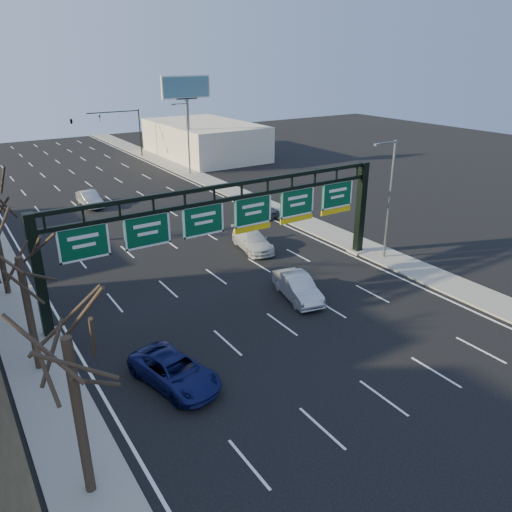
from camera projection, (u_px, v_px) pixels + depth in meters
ground at (303, 339)px, 27.62m from camera, size 160.00×160.00×0.00m
sidewalk_right at (281, 212)px, 49.57m from camera, size 3.00×120.00×0.12m
lane_markings at (160, 236)px, 43.15m from camera, size 21.60×120.00×0.01m
sign_gantry at (231, 222)px, 32.16m from camera, size 24.60×1.20×7.20m
building_right_distant at (204, 140)px, 75.57m from camera, size 12.00×20.00×5.00m
tree_near at (61, 309)px, 15.23m from camera, size 3.60×3.60×8.86m
tree_gantry at (14, 236)px, 22.36m from camera, size 3.60×3.60×8.48m
streetlight_near at (389, 194)px, 36.63m from camera, size 2.15×0.22×9.00m
streetlight_far at (187, 135)px, 63.04m from camera, size 2.15×0.22×9.00m
billboard_right at (187, 98)px, 66.67m from camera, size 7.00×0.50×12.00m
traffic_signal_mast at (98, 122)px, 71.11m from camera, size 10.16×0.54×7.00m
car_blue_suv at (175, 371)px, 23.68m from camera, size 3.49×5.51×1.42m
car_silver_sedan at (298, 287)px, 31.99m from camera, size 2.61×4.97×1.56m
car_white_wagon at (252, 240)px, 40.06m from camera, size 2.86×5.35×1.48m
car_grey_far at (259, 208)px, 48.44m from camera, size 2.62×4.66×1.50m
car_silver_distant at (90, 199)px, 51.30m from camera, size 1.70×4.66×1.53m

